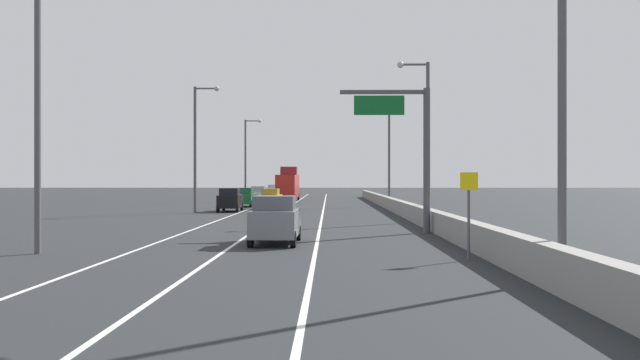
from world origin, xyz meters
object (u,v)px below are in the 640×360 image
at_px(speed_advisory_sign, 469,209).
at_px(lamp_post_left_far, 247,154).
at_px(overhead_sign_gantry, 412,142).
at_px(lamp_post_left_near, 44,92).
at_px(car_black_3, 230,200).
at_px(box_truck, 288,185).
at_px(lamp_post_right_near, 553,61).
at_px(car_green_1, 245,197).
at_px(car_yellow_4, 271,199).
at_px(car_white_0, 273,192).
at_px(lamp_post_right_second, 424,130).
at_px(lamp_post_left_mid, 198,140).
at_px(car_gray_5, 275,220).
at_px(car_silver_2, 259,195).
at_px(lamp_post_right_third, 387,148).

relative_size(speed_advisory_sign, lamp_post_left_far, 0.29).
distance_m(overhead_sign_gantry, lamp_post_left_near, 17.85).
xyz_separation_m(car_black_3, box_truck, (3.29, 27.26, 1.04)).
bearing_deg(lamp_post_right_near, car_black_3, 111.01).
relative_size(car_green_1, car_yellow_4, 1.07).
bearing_deg(overhead_sign_gantry, car_white_0, 101.27).
height_order(lamp_post_right_second, lamp_post_left_far, same).
bearing_deg(overhead_sign_gantry, lamp_post_right_near, -83.33).
xyz_separation_m(speed_advisory_sign, lamp_post_left_mid, (-15.57, 31.29, 4.25)).
relative_size(car_gray_5, box_truck, 0.46).
relative_size(car_white_0, car_green_1, 0.94).
xyz_separation_m(speed_advisory_sign, lamp_post_right_second, (1.45, 20.37, 4.25)).
xyz_separation_m(lamp_post_left_mid, car_silver_2, (2.56, 22.67, -5.01)).
bearing_deg(lamp_post_right_third, car_silver_2, 147.64).
height_order(lamp_post_right_third, car_white_0, lamp_post_right_third).
xyz_separation_m(car_green_1, car_black_3, (0.02, -10.20, 0.04)).
bearing_deg(lamp_post_left_mid, lamp_post_right_third, 39.24).
distance_m(overhead_sign_gantry, car_gray_5, 9.61).
xyz_separation_m(speed_advisory_sign, car_black_3, (-13.35, 34.18, -0.75)).
bearing_deg(speed_advisory_sign, overhead_sign_gantry, 92.20).
distance_m(lamp_post_right_near, box_truck, 66.79).
height_order(lamp_post_right_near, box_truck, lamp_post_right_near).
height_order(lamp_post_left_far, car_green_1, lamp_post_left_far).
distance_m(lamp_post_right_second, lamp_post_left_near, 25.05).
relative_size(lamp_post_left_mid, car_green_1, 2.22).
bearing_deg(car_yellow_4, lamp_post_left_mid, -119.85).
bearing_deg(car_yellow_4, lamp_post_right_second, -59.46).
bearing_deg(lamp_post_right_near, car_yellow_4, 104.77).
xyz_separation_m(lamp_post_right_second, lamp_post_left_mid, (-17.02, 10.92, 0.00)).
bearing_deg(box_truck, lamp_post_left_mid, -100.35).
height_order(lamp_post_left_near, car_black_3, lamp_post_left_near).
distance_m(lamp_post_right_second, car_yellow_4, 23.77).
relative_size(overhead_sign_gantry, lamp_post_left_far, 0.71).
bearing_deg(car_silver_2, overhead_sign_gantry, -73.51).
relative_size(lamp_post_left_far, car_white_0, 2.35).
relative_size(speed_advisory_sign, car_white_0, 0.67).
height_order(lamp_post_right_second, car_gray_5, lamp_post_right_second).
bearing_deg(lamp_post_left_far, overhead_sign_gantry, -73.32).
height_order(lamp_post_right_third, lamp_post_left_mid, same).
distance_m(lamp_post_right_near, car_gray_5, 13.90).
bearing_deg(car_yellow_4, car_black_3, -115.78).
height_order(overhead_sign_gantry, car_green_1, overhead_sign_gantry).
height_order(overhead_sign_gantry, car_silver_2, overhead_sign_gantry).
xyz_separation_m(lamp_post_right_second, car_yellow_4, (-11.80, 20.01, -5.06)).
bearing_deg(lamp_post_right_near, lamp_post_left_far, 104.32).
relative_size(lamp_post_right_second, car_silver_2, 2.60).
relative_size(lamp_post_left_far, car_yellow_4, 2.37).
bearing_deg(lamp_post_right_third, lamp_post_right_second, -89.39).
xyz_separation_m(lamp_post_left_near, car_gray_5, (8.27, 3.85, -4.98)).
relative_size(lamp_post_left_mid, lamp_post_left_far, 1.00).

